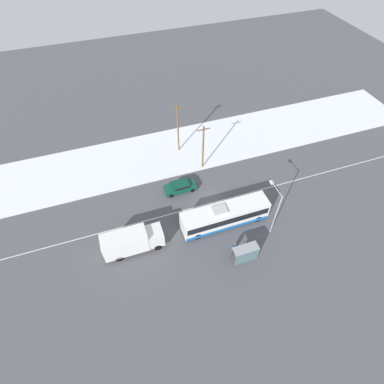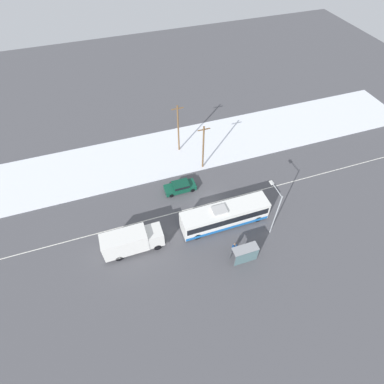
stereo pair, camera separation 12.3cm
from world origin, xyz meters
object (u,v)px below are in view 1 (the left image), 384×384
object	(u,v)px
city_bus	(225,216)
pedestrian_at_stop	(235,247)
streetlamp	(275,207)
box_truck	(132,241)
utility_pole_snowlot	(178,128)
sedan_car	(180,187)
utility_pole_roadside	(203,147)
bus_shelter	(246,254)

from	to	relation	value
city_bus	pedestrian_at_stop	bearing A→B (deg)	-96.54
streetlamp	box_truck	bearing A→B (deg)	171.21
pedestrian_at_stop	utility_pole_snowlot	world-z (taller)	utility_pole_snowlot
pedestrian_at_stop	sedan_car	bearing A→B (deg)	105.57
sedan_car	utility_pole_snowlot	xyz separation A→B (m)	(2.38, 8.38, 3.54)
box_truck	utility_pole_roadside	distance (m)	16.89
bus_shelter	utility_pole_roadside	distance (m)	16.72
streetlamp	utility_pole_roadside	bearing A→B (deg)	107.18
bus_shelter	utility_pole_snowlot	xyz separation A→B (m)	(-1.50, 21.48, 2.65)
pedestrian_at_stop	streetlamp	distance (m)	6.72
utility_pole_roadside	city_bus	bearing A→B (deg)	-94.94
pedestrian_at_stop	streetlamp	bearing A→B (deg)	16.35
sedan_car	utility_pole_roadside	world-z (taller)	utility_pole_roadside
box_truck	pedestrian_at_stop	world-z (taller)	box_truck
bus_shelter	city_bus	bearing A→B (deg)	91.78
box_truck	sedan_car	size ratio (longest dim) A/B	1.63
pedestrian_at_stop	utility_pole_roadside	world-z (taller)	utility_pole_roadside
city_bus	utility_pole_roadside	bearing A→B (deg)	85.06
utility_pole_roadside	streetlamp	bearing A→B (deg)	-72.82
bus_shelter	utility_pole_roadside	bearing A→B (deg)	87.43
bus_shelter	streetlamp	bearing A→B (deg)	33.37
sedan_car	bus_shelter	bearing A→B (deg)	106.49
sedan_car	bus_shelter	xyz separation A→B (m)	(3.88, -13.10, 0.89)
streetlamp	sedan_car	bearing A→B (deg)	131.47
city_bus	utility_pole_snowlot	xyz separation A→B (m)	(-1.32, 15.64, 2.73)
box_truck	pedestrian_at_stop	bearing A→B (deg)	-20.36
city_bus	pedestrian_at_stop	distance (m)	4.32
city_bus	sedan_car	bearing A→B (deg)	116.99
sedan_car	utility_pole_roadside	distance (m)	6.59
city_bus	sedan_car	xyz separation A→B (m)	(-3.70, 7.26, -0.81)
bus_shelter	box_truck	bearing A→B (deg)	154.32
pedestrian_at_stop	box_truck	bearing A→B (deg)	159.64
city_bus	sedan_car	distance (m)	8.19
pedestrian_at_stop	utility_pole_roadside	xyz separation A→B (m)	(1.41, 14.96, 2.92)
city_bus	box_truck	size ratio (longest dim) A/B	1.57
box_truck	bus_shelter	bearing A→B (deg)	-25.68
pedestrian_at_stop	bus_shelter	size ratio (longest dim) A/B	0.58
utility_pole_roadside	utility_pole_snowlot	distance (m)	5.44
city_bus	box_truck	bearing A→B (deg)	-179.97
streetlamp	utility_pole_snowlot	bearing A→B (deg)	109.21
box_truck	utility_pole_snowlot	size ratio (longest dim) A/B	0.87
box_truck	utility_pole_roadside	xyz separation A→B (m)	(12.87, 10.71, 2.22)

